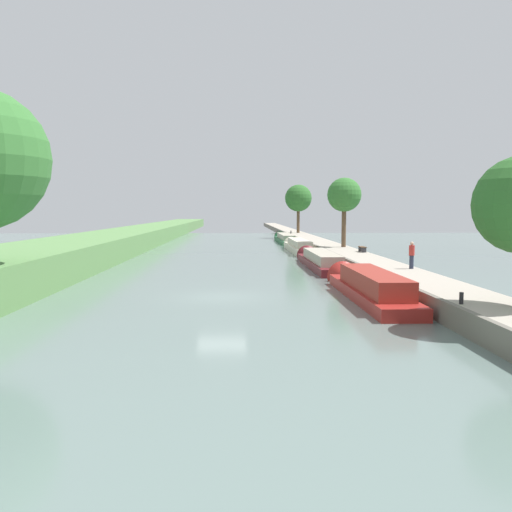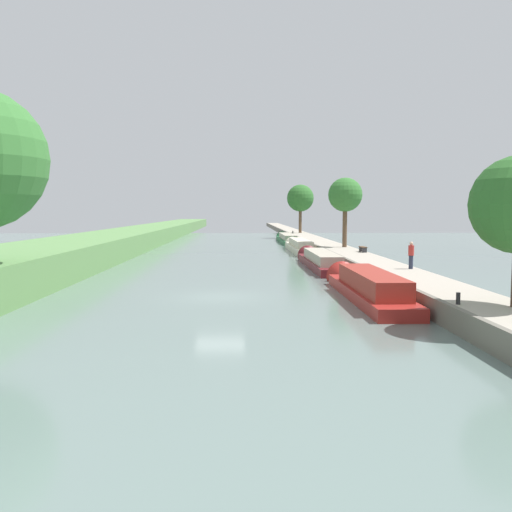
{
  "view_description": "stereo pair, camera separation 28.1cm",
  "coord_description": "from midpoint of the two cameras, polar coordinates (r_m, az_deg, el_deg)",
  "views": [
    {
      "loc": [
        0.78,
        -27.01,
        4.4
      ],
      "look_at": [
        2.23,
        13.15,
        1.0
      ],
      "focal_mm": 37.38,
      "sensor_mm": 36.0,
      "label": 1
    },
    {
      "loc": [
        1.06,
        -27.02,
        4.4
      ],
      "look_at": [
        2.23,
        13.15,
        1.0
      ],
      "focal_mm": 37.38,
      "sensor_mm": 36.0,
      "label": 2
    }
  ],
  "objects": [
    {
      "name": "ground_plane",
      "position": [
        27.39,
        -3.98,
        -4.42
      ],
      "size": [
        160.0,
        160.0,
        0.0
      ],
      "primitive_type": "plane",
      "color": "slate"
    },
    {
      "name": "right_towpath",
      "position": [
        28.94,
        17.32,
        -3.25
      ],
      "size": [
        3.06,
        260.0,
        0.88
      ],
      "color": "#A89E8E",
      "rests_on": "ground_plane"
    },
    {
      "name": "stone_quay",
      "position": [
        28.43,
        14.17,
        -3.26
      ],
      "size": [
        0.25,
        260.0,
        0.93
      ],
      "color": "#6B665B",
      "rests_on": "ground_plane"
    },
    {
      "name": "narrowboat_red",
      "position": [
        27.88,
        11.48,
        -3.14
      ],
      "size": [
        2.05,
        12.82,
        2.15
      ],
      "color": "maroon",
      "rests_on": "ground_plane"
    },
    {
      "name": "narrowboat_maroon",
      "position": [
        42.53,
        6.55,
        -0.44
      ],
      "size": [
        1.99,
        14.71,
        1.95
      ],
      "color": "maroon",
      "rests_on": "ground_plane"
    },
    {
      "name": "narrowboat_cream",
      "position": [
        58.21,
        4.36,
        1.05
      ],
      "size": [
        1.86,
        15.51,
        1.9
      ],
      "color": "beige",
      "rests_on": "ground_plane"
    },
    {
      "name": "narrowboat_green",
      "position": [
        75.71,
        2.99,
        1.88
      ],
      "size": [
        1.93,
        17.07,
        1.86
      ],
      "color": "#1E6033",
      "rests_on": "ground_plane"
    },
    {
      "name": "tree_rightbank_midnear",
      "position": [
        52.72,
        9.27,
        6.42
      ],
      "size": [
        3.3,
        3.3,
        6.75
      ],
      "color": "brown",
      "rests_on": "right_towpath"
    },
    {
      "name": "tree_rightbank_midfar",
      "position": [
        86.39,
        4.46,
        6.17
      ],
      "size": [
        4.32,
        4.32,
        7.75
      ],
      "color": "brown",
      "rests_on": "right_towpath"
    },
    {
      "name": "person_walking",
      "position": [
        33.74,
        16.09,
        0.15
      ],
      "size": [
        0.34,
        0.34,
        1.66
      ],
      "color": "#282D42",
      "rests_on": "right_towpath"
    },
    {
      "name": "mooring_bollard_near",
      "position": [
        21.59,
        20.77,
        -4.25
      ],
      "size": [
        0.16,
        0.16,
        0.45
      ],
      "color": "black",
      "rests_on": "right_towpath"
    },
    {
      "name": "mooring_bollard_far",
      "position": [
        83.74,
        3.66,
        2.57
      ],
      "size": [
        0.16,
        0.16,
        0.45
      ],
      "color": "black",
      "rests_on": "right_towpath"
    },
    {
      "name": "park_bench",
      "position": [
        46.68,
        11.14,
        0.85
      ],
      "size": [
        0.44,
        1.5,
        0.47
      ],
      "color": "#333338",
      "rests_on": "right_towpath"
    }
  ]
}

